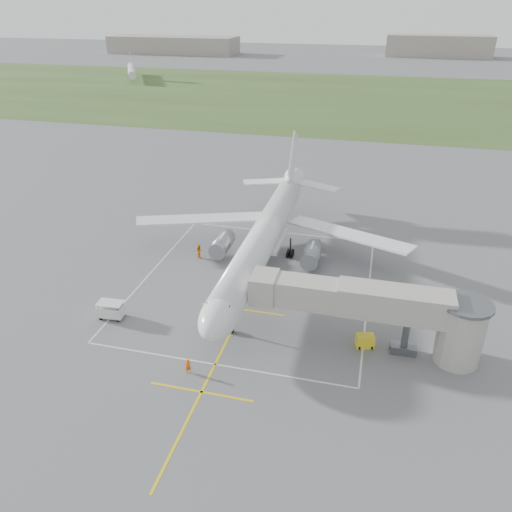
% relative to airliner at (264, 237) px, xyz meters
% --- Properties ---
extents(ground, '(700.00, 700.00, 0.00)m').
position_rel_airliner_xyz_m(ground, '(0.00, -0.75, -4.39)').
color(ground, '#5B5B5E').
rests_on(ground, ground).
extents(grass_strip, '(700.00, 120.00, 0.02)m').
position_rel_airliner_xyz_m(grass_strip, '(0.00, 129.25, -4.38)').
color(grass_strip, '#384C21').
rests_on(grass_strip, ground).
extents(apron_markings, '(28.20, 60.00, 0.01)m').
position_rel_airliner_xyz_m(apron_markings, '(0.00, -6.57, -4.38)').
color(apron_markings, yellow).
rests_on(apron_markings, ground).
extents(airliner, '(38.93, 46.75, 13.52)m').
position_rel_airliner_xyz_m(airliner, '(0.00, 0.00, 0.00)').
color(airliner, silver).
rests_on(airliner, ground).
extents(jet_bridge, '(23.40, 5.00, 7.20)m').
position_rel_airliner_xyz_m(jet_bridge, '(15.72, -14.25, 0.35)').
color(jet_bridge, '#ACA59B').
rests_on(jet_bridge, ground).
extents(gpu_unit, '(2.07, 1.67, 1.37)m').
position_rel_airliner_xyz_m(gpu_unit, '(14.15, -14.21, -3.72)').
color(gpu_unit, yellow).
rests_on(gpu_unit, ground).
extents(baggage_cart, '(2.96, 1.89, 1.99)m').
position_rel_airliner_xyz_m(baggage_cart, '(-13.86, -15.89, -3.37)').
color(baggage_cart, silver).
rests_on(baggage_cart, ground).
extents(ramp_worker_nose, '(0.69, 0.64, 1.57)m').
position_rel_airliner_xyz_m(ramp_worker_nose, '(-2.10, -22.53, -3.61)').
color(ramp_worker_nose, '#E15C07').
rests_on(ramp_worker_nose, ground).
extents(ramp_worker_wing, '(1.18, 1.14, 1.92)m').
position_rel_airliner_xyz_m(ramp_worker_wing, '(-9.26, 0.39, -3.43)').
color(ramp_worker_wing, orange).
rests_on(ramp_worker_wing, ground).
extents(distant_hangars, '(345.00, 49.00, 12.00)m').
position_rel_airliner_xyz_m(distant_hangars, '(-16.15, 264.44, 0.78)').
color(distant_hangars, gray).
rests_on(distant_hangars, ground).
extents(distant_aircraft, '(190.78, 55.54, 8.85)m').
position_rel_airliner_xyz_m(distant_aircraft, '(-8.04, 164.46, -0.80)').
color(distant_aircraft, silver).
rests_on(distant_aircraft, ground).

